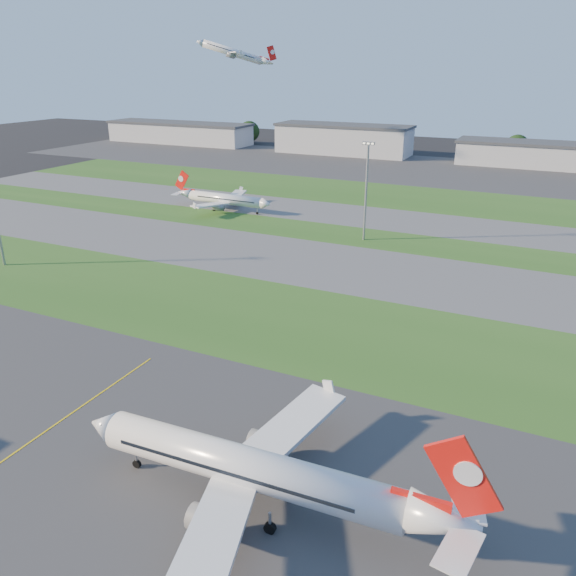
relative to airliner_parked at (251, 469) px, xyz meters
The scene contains 17 objects.
grass_strip_a 55.68m from the airliner_parked, 129.17° to the left, with size 300.00×34.00×0.01m, color #29541C.
taxiway_a 83.84m from the airliner_parked, 114.75° to the left, with size 300.00×32.00×0.01m, color #515154.
grass_strip_b 107.03m from the airliner_parked, 109.13° to the left, with size 300.00×18.00×0.01m, color #29541C.
taxiway_b 128.00m from the airliner_parked, 105.90° to the left, with size 300.00×26.00×0.01m, color #515154.
grass_strip_c 159.98m from the airliner_parked, 102.66° to the left, with size 300.00×40.00×0.01m, color #29541C.
apron_far 218.90m from the airliner_parked, 99.22° to the left, with size 400.00×80.00×0.01m, color #333335.
airliner_parked is the anchor object (origin of this frame).
airliner_taxiing 132.02m from the airliner_parked, 122.53° to the left, with size 33.31×28.26×10.39m.
airliner_departing 229.75m from the airliner_parked, 120.61° to the left, with size 28.65×24.84×10.42m.
light_mast_centre 101.55m from the airliner_parked, 101.45° to the left, with size 3.20×0.70×25.80m.
hangar_far_west 307.85m from the airliner_parked, 126.95° to the left, with size 91.80×23.00×12.20m.
hangar_west 258.74m from the airliner_parked, 108.02° to the left, with size 71.40×23.00×15.20m.
hangar_east 246.83m from the airliner_parked, 85.36° to the left, with size 81.60×23.00×11.20m.
tree_far_west 343.14m from the airliner_parked, 130.99° to the left, with size 11.00×11.00×12.00m.
tree_west 298.63m from the airliner_parked, 119.06° to the left, with size 12.10×12.10×13.20m.
tree_mid_west 262.86m from the airliner_parked, 102.09° to the left, with size 9.90×9.90×10.80m.
tree_mid_east 260.08m from the airliner_parked, 88.91° to the left, with size 11.55×11.55×12.60m.
Camera 1 is at (58.88, -32.16, 43.75)m, focal length 35.00 mm.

